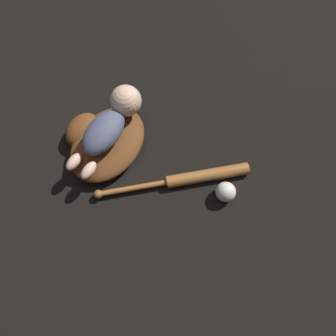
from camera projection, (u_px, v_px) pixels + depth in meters
name	position (u px, v px, depth m)	size (l,w,h in m)	color
ground_plane	(95.00, 149.00, 1.30)	(6.00, 6.00, 0.00)	black
baseball_glove	(103.00, 141.00, 1.27)	(0.42, 0.38, 0.09)	brown
baby_figure	(112.00, 121.00, 1.20)	(0.38, 0.24, 0.12)	#4C516B
baseball_bat	(193.00, 178.00, 1.23)	(0.22, 0.56, 0.05)	#9E602D
baseball	(226.00, 192.00, 1.19)	(0.08, 0.08, 0.08)	silver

